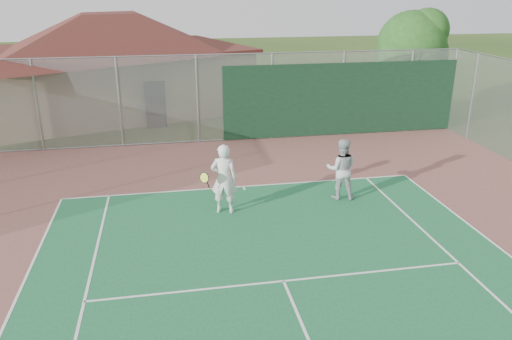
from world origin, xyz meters
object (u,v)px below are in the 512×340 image
Objects in this scene: player_white_front at (224,179)px; player_grey_back at (341,170)px; clubhouse at (113,53)px; tree at (413,48)px.

player_grey_back is (3.51, 0.36, -0.08)m from player_white_front.
clubhouse is 14.10m from player_white_front.
player_grey_back is at bearing -158.97° from player_white_front.
clubhouse is 15.13m from player_grey_back.
tree reaches higher than player_white_front.
clubhouse reaches higher than player_white_front.
player_grey_back is (-6.18, -8.28, -2.44)m from tree.
player_grey_back is (7.38, -13.06, -1.96)m from clubhouse.
clubhouse is at bearing -46.01° from player_grey_back.
player_white_front is at bearing 20.46° from player_grey_back.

